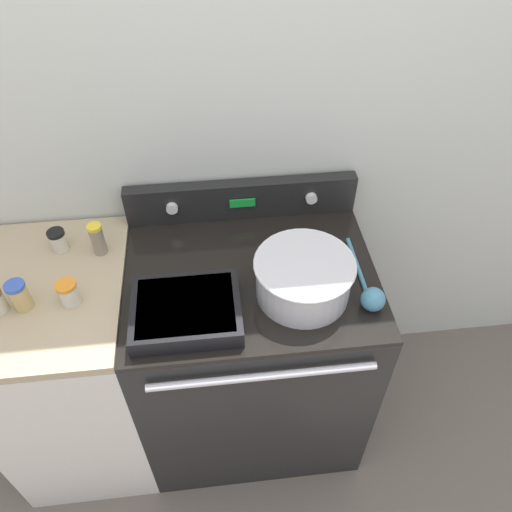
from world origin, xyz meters
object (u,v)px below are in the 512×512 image
at_px(ladle, 371,296).
at_px(spice_jar_yellow_cap, 98,239).
at_px(mixing_bowl, 304,276).
at_px(spice_jar_orange_cap, 68,293).
at_px(casserole_dish, 186,310).
at_px(spice_jar_blue_cap, 19,296).
at_px(spice_jar_black_cap, 58,240).

height_order(ladle, spice_jar_yellow_cap, spice_jar_yellow_cap).
distance_m(mixing_bowl, spice_jar_yellow_cap, 0.68).
bearing_deg(mixing_bowl, spice_jar_orange_cap, 177.40).
height_order(casserole_dish, spice_jar_blue_cap, spice_jar_blue_cap).
xyz_separation_m(casserole_dish, spice_jar_orange_cap, (-0.35, 0.09, 0.02)).
distance_m(mixing_bowl, casserole_dish, 0.37).
distance_m(casserole_dish, spice_jar_yellow_cap, 0.41).
distance_m(casserole_dish, spice_jar_black_cap, 0.53).
distance_m(spice_jar_yellow_cap, spice_jar_black_cap, 0.14).
bearing_deg(spice_jar_yellow_cap, casserole_dish, -47.03).
distance_m(ladle, spice_jar_blue_cap, 1.05).
distance_m(mixing_bowl, spice_jar_orange_cap, 0.71).
distance_m(casserole_dish, spice_jar_blue_cap, 0.49).
relative_size(ladle, spice_jar_orange_cap, 4.15).
distance_m(spice_jar_orange_cap, spice_jar_blue_cap, 0.14).
xyz_separation_m(casserole_dish, ladle, (0.56, -0.01, -0.00)).
bearing_deg(spice_jar_black_cap, ladle, -19.07).
xyz_separation_m(mixing_bowl, ladle, (0.20, -0.06, -0.04)).
xyz_separation_m(ladle, spice_jar_orange_cap, (-0.90, 0.10, 0.02)).
relative_size(ladle, spice_jar_blue_cap, 3.38).
relative_size(mixing_bowl, casserole_dish, 0.96).
bearing_deg(spice_jar_blue_cap, ladle, -5.15).
bearing_deg(spice_jar_yellow_cap, spice_jar_black_cap, 167.74).
bearing_deg(mixing_bowl, spice_jar_blue_cap, 177.99).
height_order(ladle, spice_jar_blue_cap, spice_jar_blue_cap).
xyz_separation_m(mixing_bowl, spice_jar_black_cap, (-0.77, 0.27, -0.02)).
relative_size(ladle, spice_jar_black_cap, 4.30).
xyz_separation_m(casserole_dish, spice_jar_blue_cap, (-0.49, 0.09, 0.03)).
height_order(ladle, spice_jar_black_cap, spice_jar_black_cap).
height_order(spice_jar_orange_cap, spice_jar_blue_cap, spice_jar_blue_cap).
bearing_deg(spice_jar_black_cap, casserole_dish, -38.45).
bearing_deg(spice_jar_orange_cap, spice_jar_blue_cap, -179.01).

